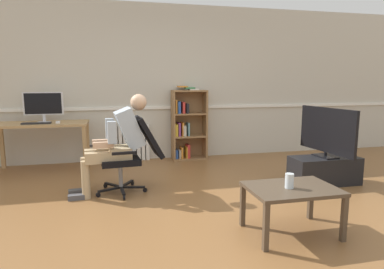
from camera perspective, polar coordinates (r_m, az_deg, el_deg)
ground_plane at (r=3.68m, az=0.77°, el=-12.97°), size 18.00×18.00×0.00m
back_wall at (r=6.02m, az=-5.38°, el=8.69°), size 12.00×0.13×2.70m
computer_desk at (r=5.62m, az=-24.32°, el=0.83°), size 1.38×0.66×0.76m
imac_monitor at (r=5.65m, az=-24.02°, el=4.67°), size 0.58×0.14×0.46m
keyboard at (r=5.47m, az=-24.99°, el=1.75°), size 0.41×0.12×0.02m
computer_mouse at (r=5.44m, az=-21.87°, el=1.97°), size 0.06×0.10×0.03m
bookshelf at (r=5.94m, az=-0.88°, el=1.56°), size 0.61×0.29×1.30m
radiator at (r=5.95m, az=-10.60°, el=-1.41°), size 0.68×0.08×0.63m
office_chair at (r=4.25m, az=-9.99°, el=-2.80°), size 0.85×0.62×0.95m
person_seated at (r=4.20m, az=-12.71°, el=-1.15°), size 0.98×0.41×1.23m
tv_stand at (r=4.91m, az=21.62°, el=-5.70°), size 0.91×0.40×0.37m
tv_screen at (r=4.80m, az=22.01°, el=0.51°), size 0.23×1.03×0.67m
coffee_table at (r=3.20m, az=16.62°, el=-9.52°), size 0.79×0.57×0.44m
drinking_glass at (r=3.12m, az=16.27°, el=-7.60°), size 0.08×0.08×0.13m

